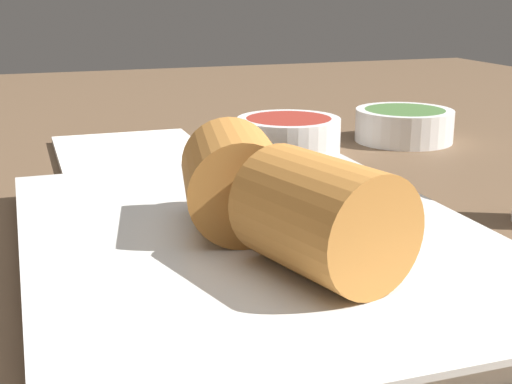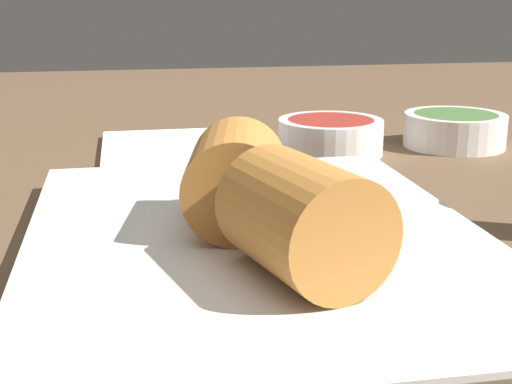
% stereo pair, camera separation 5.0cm
% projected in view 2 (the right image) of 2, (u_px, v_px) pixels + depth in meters
% --- Properties ---
extents(table_surface, '(1.80, 1.40, 0.02)m').
position_uv_depth(table_surface, '(299.00, 281.00, 0.37)').
color(table_surface, brown).
rests_on(table_surface, ground).
extents(serving_plate, '(0.31, 0.24, 0.01)m').
position_uv_depth(serving_plate, '(256.00, 244.00, 0.37)').
color(serving_plate, silver).
rests_on(serving_plate, table_surface).
extents(roll_front_left, '(0.08, 0.07, 0.05)m').
position_uv_depth(roll_front_left, '(298.00, 217.00, 0.31)').
color(roll_front_left, '#B77533').
rests_on(roll_front_left, serving_plate).
extents(roll_front_right, '(0.08, 0.06, 0.05)m').
position_uv_depth(roll_front_right, '(237.00, 176.00, 0.37)').
color(roll_front_right, '#B77533').
rests_on(roll_front_right, serving_plate).
extents(dipping_bowl_near, '(0.09, 0.09, 0.03)m').
position_uv_depth(dipping_bowl_near, '(330.00, 135.00, 0.60)').
color(dipping_bowl_near, white).
rests_on(dipping_bowl_near, table_surface).
extents(dipping_bowl_far, '(0.09, 0.09, 0.03)m').
position_uv_depth(dipping_bowl_far, '(455.00, 129.00, 0.63)').
color(dipping_bowl_far, white).
rests_on(dipping_bowl_far, table_surface).
extents(napkin, '(0.14, 0.12, 0.01)m').
position_uv_depth(napkin, '(173.00, 148.00, 0.61)').
color(napkin, silver).
rests_on(napkin, table_surface).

